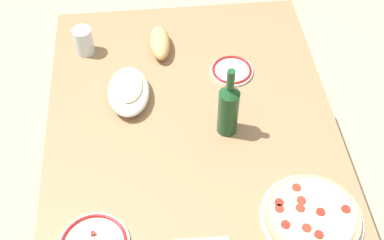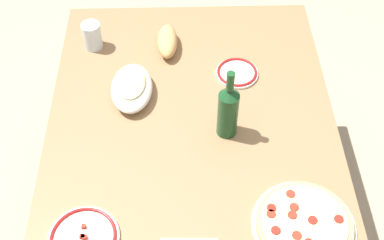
% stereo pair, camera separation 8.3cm
% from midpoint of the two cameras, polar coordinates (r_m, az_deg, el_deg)
% --- Properties ---
extents(ground_plane, '(8.00, 8.00, 0.00)m').
position_cam_midpoint_polar(ground_plane, '(2.37, 1.02, -11.72)').
color(ground_plane, tan).
rests_on(ground_plane, ground).
extents(dining_table, '(1.32, 1.01, 0.72)m').
position_cam_midpoint_polar(dining_table, '(1.85, 1.28, -2.73)').
color(dining_table, '#93704C').
rests_on(dining_table, ground).
extents(pepperoni_pizza, '(0.31, 0.31, 0.03)m').
position_cam_midpoint_polar(pepperoni_pizza, '(1.58, 14.00, -11.37)').
color(pepperoni_pizza, '#B7B7BC').
rests_on(pepperoni_pizza, dining_table).
extents(baked_pasta_dish, '(0.24, 0.15, 0.08)m').
position_cam_midpoint_polar(baked_pasta_dish, '(1.84, -5.55, 3.70)').
color(baked_pasta_dish, white).
rests_on(baked_pasta_dish, dining_table).
extents(wine_bottle, '(0.07, 0.07, 0.28)m').
position_cam_midpoint_polar(wine_bottle, '(1.67, 5.50, 1.10)').
color(wine_bottle, '#194723').
rests_on(wine_bottle, dining_table).
extents(water_glass, '(0.07, 0.07, 0.11)m').
position_cam_midpoint_polar(water_glass, '(2.04, -10.03, 9.30)').
color(water_glass, silver).
rests_on(water_glass, dining_table).
extents(side_plate_near, '(0.16, 0.16, 0.02)m').
position_cam_midpoint_polar(side_plate_near, '(1.94, 6.31, 5.28)').
color(side_plate_near, white).
rests_on(side_plate_near, dining_table).
extents(side_plate_far, '(0.21, 0.21, 0.02)m').
position_cam_midpoint_polar(side_plate_far, '(1.55, -10.61, -12.97)').
color(side_plate_far, white).
rests_on(side_plate_far, dining_table).
extents(bread_loaf, '(0.19, 0.08, 0.07)m').
position_cam_midpoint_polar(bread_loaf, '(2.02, -1.61, 8.83)').
color(bread_loaf, tan).
rests_on(bread_loaf, dining_table).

